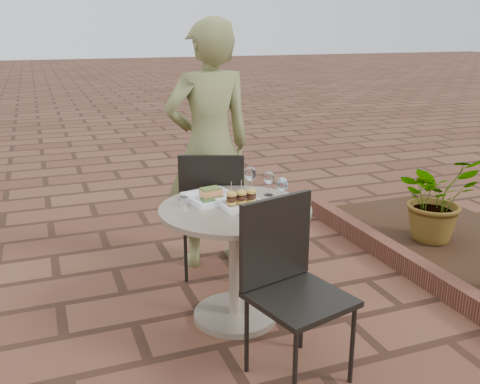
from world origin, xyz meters
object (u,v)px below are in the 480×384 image
object	(u,v)px
chair_near	(288,274)
plate_salmon	(211,197)
plate_sliders	(241,201)
diner	(209,147)
plate_tuna	(269,213)
chair_far	(213,205)
cafe_table	(235,246)

from	to	relation	value
chair_near	plate_salmon	size ratio (longest dim) A/B	2.81
plate_salmon	plate_sliders	size ratio (longest dim) A/B	1.27
diner	plate_salmon	distance (m)	0.74
plate_salmon	plate_sliders	bearing A→B (deg)	-53.00
chair_near	plate_salmon	distance (m)	0.80
plate_sliders	plate_tuna	world-z (taller)	plate_sliders
chair_far	plate_salmon	xyz separation A→B (m)	(-0.15, -0.43, 0.20)
plate_salmon	plate_tuna	distance (m)	0.45
chair_far	diner	xyz separation A→B (m)	(0.07, 0.26, 0.36)
plate_salmon	plate_sliders	distance (m)	0.22
chair_far	chair_near	world-z (taller)	same
chair_near	plate_tuna	world-z (taller)	chair_near
chair_far	cafe_table	bearing A→B (deg)	106.54
chair_near	plate_sliders	world-z (taller)	chair_near
diner	plate_salmon	size ratio (longest dim) A/B	5.49
chair_far	plate_sliders	distance (m)	0.64
chair_far	plate_sliders	size ratio (longest dim) A/B	3.59
chair_near	diner	distance (m)	1.49
cafe_table	chair_far	distance (m)	0.61
chair_near	plate_tuna	xyz separation A→B (m)	(0.05, 0.36, 0.20)
diner	chair_far	bearing A→B (deg)	72.97
diner	plate_salmon	bearing A→B (deg)	69.80
diner	plate_sliders	distance (m)	0.88
plate_salmon	chair_far	bearing A→B (deg)	70.97
plate_sliders	cafe_table	bearing A→B (deg)	-175.10
diner	plate_sliders	size ratio (longest dim) A/B	7.00
cafe_table	chair_near	xyz separation A→B (m)	(0.07, -0.58, 0.07)
chair_far	chair_near	distance (m)	1.18
cafe_table	plate_sliders	distance (m)	0.28
diner	plate_sliders	world-z (taller)	diner
plate_sliders	plate_salmon	bearing A→B (deg)	127.00
cafe_table	plate_tuna	distance (m)	0.36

